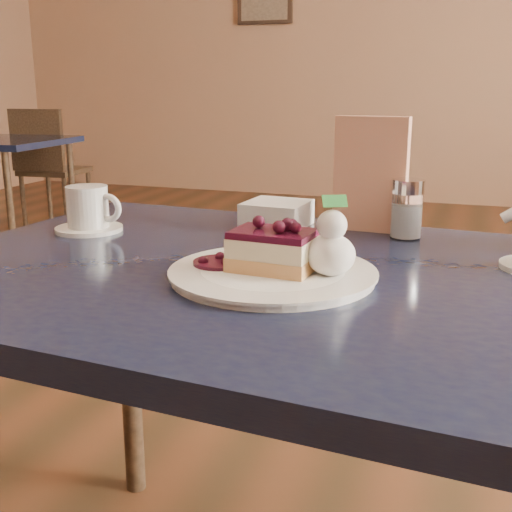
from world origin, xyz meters
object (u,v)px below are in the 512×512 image
(main_table, at_px, (284,318))
(coffee_set, at_px, (89,211))
(dessert_plate, at_px, (273,274))
(cheesecake_slice, at_px, (273,251))

(main_table, xyz_separation_m, coffee_set, (-0.42, 0.13, 0.11))
(dessert_plate, height_order, cheesecake_slice, cheesecake_slice)
(dessert_plate, relative_size, coffee_set, 2.15)
(main_table, relative_size, cheesecake_slice, 9.97)
(dessert_plate, distance_m, cheesecake_slice, 0.03)
(main_table, height_order, cheesecake_slice, cheesecake_slice)
(dessert_plate, xyz_separation_m, cheesecake_slice, (0.00, 0.00, 0.03))
(coffee_set, bearing_deg, main_table, -17.02)
(main_table, distance_m, coffee_set, 0.45)
(main_table, height_order, coffee_set, coffee_set)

